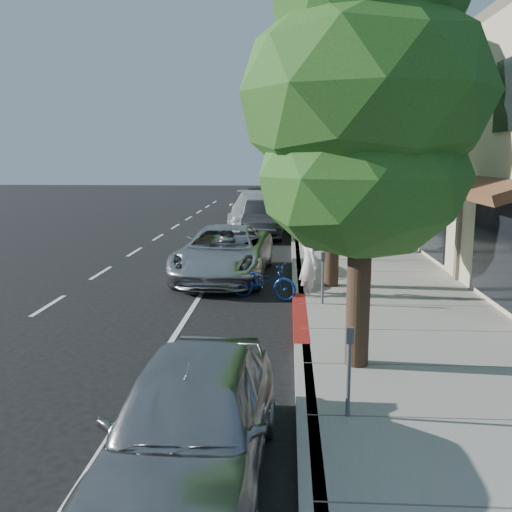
# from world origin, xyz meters

# --- Properties ---
(ground) EXTENTS (120.00, 120.00, 0.00)m
(ground) POSITION_xyz_m (0.00, 0.00, 0.00)
(ground) COLOR black
(ground) RESTS_ON ground
(sidewalk) EXTENTS (4.60, 56.00, 0.15)m
(sidewalk) POSITION_xyz_m (2.30, 8.00, 0.07)
(sidewalk) COLOR gray
(sidewalk) RESTS_ON ground
(curb) EXTENTS (0.30, 56.00, 0.15)m
(curb) POSITION_xyz_m (0.00, 8.00, 0.07)
(curb) COLOR #9E998E
(curb) RESTS_ON ground
(curb_red_segment) EXTENTS (0.32, 4.00, 0.15)m
(curb_red_segment) POSITION_xyz_m (0.00, 1.00, 0.07)
(curb_red_segment) COLOR maroon
(curb_red_segment) RESTS_ON ground
(storefront_building) EXTENTS (10.00, 36.00, 7.00)m
(storefront_building) POSITION_xyz_m (9.60, 18.00, 3.50)
(storefront_building) COLOR #B8AE8D
(storefront_building) RESTS_ON ground
(street_tree_0) EXTENTS (4.07, 4.07, 7.17)m
(street_tree_0) POSITION_xyz_m (0.90, -2.00, 4.49)
(street_tree_0) COLOR black
(street_tree_0) RESTS_ON ground
(street_tree_1) EXTENTS (4.35, 4.35, 7.93)m
(street_tree_1) POSITION_xyz_m (0.90, 4.00, 5.00)
(street_tree_1) COLOR black
(street_tree_1) RESTS_ON ground
(street_tree_2) EXTENTS (3.83, 3.83, 7.11)m
(street_tree_2) POSITION_xyz_m (0.90, 10.00, 4.50)
(street_tree_2) COLOR black
(street_tree_2) RESTS_ON ground
(street_tree_3) EXTENTS (4.77, 4.77, 8.28)m
(street_tree_3) POSITION_xyz_m (0.90, 16.00, 5.18)
(street_tree_3) COLOR black
(street_tree_3) RESTS_ON ground
(street_tree_4) EXTENTS (5.05, 5.05, 8.02)m
(street_tree_4) POSITION_xyz_m (0.90, 22.00, 4.92)
(street_tree_4) COLOR black
(street_tree_4) RESTS_ON ground
(street_tree_5) EXTENTS (4.83, 4.83, 7.58)m
(street_tree_5) POSITION_xyz_m (0.90, 28.00, 4.63)
(street_tree_5) COLOR black
(street_tree_5) RESTS_ON ground
(cyclist) EXTENTS (0.71, 0.83, 1.93)m
(cyclist) POSITION_xyz_m (0.25, 3.00, 0.97)
(cyclist) COLOR silver
(cyclist) RESTS_ON ground
(bicycle) EXTENTS (1.92, 1.24, 0.95)m
(bicycle) POSITION_xyz_m (-0.91, 3.00, 0.48)
(bicycle) COLOR navy
(bicycle) RESTS_ON ground
(silver_suv) EXTENTS (2.83, 5.72, 1.56)m
(silver_suv) POSITION_xyz_m (-2.20, 5.50, 0.78)
(silver_suv) COLOR #B9B9BE
(silver_suv) RESTS_ON ground
(dark_sedan) EXTENTS (1.89, 5.05, 1.65)m
(dark_sedan) POSITION_xyz_m (-1.35, 14.50, 0.82)
(dark_sedan) COLOR black
(dark_sedan) RESTS_ON ground
(white_pickup) EXTENTS (2.90, 6.53, 1.86)m
(white_pickup) POSITION_xyz_m (-1.91, 17.13, 0.93)
(white_pickup) COLOR silver
(white_pickup) RESTS_ON ground
(dark_suv_far) EXTENTS (2.69, 5.62, 1.85)m
(dark_suv_far) POSITION_xyz_m (-2.20, 23.71, 0.93)
(dark_suv_far) COLOR black
(dark_suv_far) RESTS_ON ground
(near_car_a) EXTENTS (1.86, 4.39, 1.48)m
(near_car_a) POSITION_xyz_m (-1.34, -5.50, 0.74)
(near_car_a) COLOR #9C9DA1
(near_car_a) RESTS_ON ground
(pedestrian) EXTENTS (0.84, 0.70, 1.56)m
(pedestrian) POSITION_xyz_m (3.24, 10.38, 0.93)
(pedestrian) COLOR black
(pedestrian) RESTS_ON sidewalk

